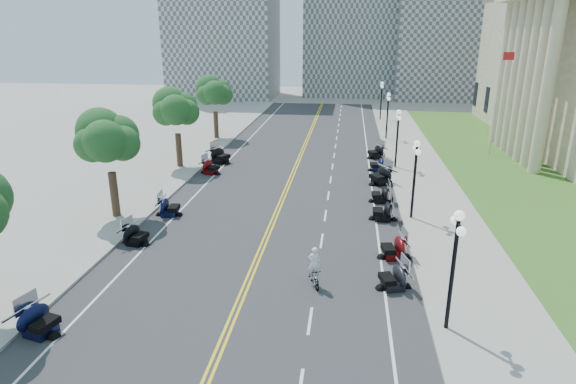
{
  "coord_description": "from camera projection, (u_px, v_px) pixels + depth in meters",
  "views": [
    {
      "loc": [
        4.45,
        -25.03,
        11.27
      ],
      "look_at": [
        0.95,
        2.53,
        2.0
      ],
      "focal_mm": 30.0,
      "sensor_mm": 36.0,
      "label": 1
    }
  ],
  "objects": [
    {
      "name": "lane_dash_15",
      "position": [
        339.0,
        125.0,
        61.14
      ],
      "size": [
        0.12,
        2.0,
        0.0
      ],
      "primitive_type": "cube",
      "color": "white",
      "rests_on": "road"
    },
    {
      "name": "distant_block_b",
      "position": [
        351.0,
        10.0,
        86.41
      ],
      "size": [
        16.0,
        12.0,
        30.0
      ],
      "primitive_type": "cube",
      "color": "gray",
      "rests_on": "ground"
    },
    {
      "name": "lane_dash_9",
      "position": [
        331.0,
        180.0,
        38.56
      ],
      "size": [
        0.12,
        2.0,
        0.0
      ],
      "primitive_type": "cube",
      "color": "white",
      "rests_on": "road"
    },
    {
      "name": "lane_dash_7",
      "position": [
        325.0,
        215.0,
        31.03
      ],
      "size": [
        0.12,
        2.0,
        0.0
      ],
      "primitive_type": "cube",
      "color": "white",
      "rests_on": "road"
    },
    {
      "name": "distant_block_a",
      "position": [
        223.0,
        21.0,
        84.03
      ],
      "size": [
        18.0,
        14.0,
        26.0
      ],
      "primitive_type": "cube",
      "color": "gray",
      "rests_on": "ground"
    },
    {
      "name": "lane_dash_6",
      "position": [
        322.0,
        241.0,
        27.26
      ],
      "size": [
        0.12,
        2.0,
        0.0
      ],
      "primitive_type": "cube",
      "color": "white",
      "rests_on": "road"
    },
    {
      "name": "lane_dash_4",
      "position": [
        310.0,
        320.0,
        19.74
      ],
      "size": [
        0.12,
        2.0,
        0.0
      ],
      "primitive_type": "cube",
      "color": "white",
      "rests_on": "road"
    },
    {
      "name": "motorcycle_n_9",
      "position": [
        378.0,
        164.0,
        40.81
      ],
      "size": [
        2.02,
        2.02,
        1.29
      ],
      "primitive_type": null,
      "rotation": [
        0.0,
        0.0,
        -1.46
      ],
      "color": "black",
      "rests_on": "road"
    },
    {
      "name": "road",
      "position": [
        288.0,
        186.0,
        37.06
      ],
      "size": [
        16.0,
        90.0,
        0.01
      ],
      "primitive_type": "cube",
      "color": "#333335",
      "rests_on": "ground"
    },
    {
      "name": "lane_dash_12",
      "position": [
        336.0,
        146.0,
        49.85
      ],
      "size": [
        0.12,
        2.0,
        0.0
      ],
      "primitive_type": "cube",
      "color": "white",
      "rests_on": "road"
    },
    {
      "name": "motorcycle_n_6",
      "position": [
        383.0,
        210.0,
        30.11
      ],
      "size": [
        1.94,
        1.94,
        1.35
      ],
      "primitive_type": null,
      "rotation": [
        0.0,
        0.0,
        -1.58
      ],
      "color": "black",
      "rests_on": "road"
    },
    {
      "name": "motorcycle_s_8",
      "position": [
        211.0,
        166.0,
        39.95
      ],
      "size": [
        2.29,
        2.29,
        1.33
      ],
      "primitive_type": null,
      "rotation": [
        0.0,
        0.0,
        1.33
      ],
      "color": "#590A0C",
      "rests_on": "road"
    },
    {
      "name": "sidewalk_north",
      "position": [
        428.0,
        190.0,
        35.78
      ],
      "size": [
        5.0,
        90.0,
        0.15
      ],
      "primitive_type": "cube",
      "color": "#9E9991",
      "rests_on": "ground"
    },
    {
      "name": "lane_dash_18",
      "position": [
        341.0,
        110.0,
        72.43
      ],
      "size": [
        0.12,
        2.0,
        0.0
      ],
      "primitive_type": "cube",
      "color": "white",
      "rests_on": "road"
    },
    {
      "name": "street_lamp_1",
      "position": [
        452.0,
        272.0,
        18.27
      ],
      "size": [
        0.5,
        1.2,
        4.9
      ],
      "primitive_type": null,
      "color": "black",
      "rests_on": "sidewalk_north"
    },
    {
      "name": "motorcycle_n_7",
      "position": [
        381.0,
        193.0,
        33.29
      ],
      "size": [
        1.93,
        1.93,
        1.29
      ],
      "primitive_type": null,
      "rotation": [
        0.0,
        0.0,
        -1.52
      ],
      "color": "black",
      "rests_on": "road"
    },
    {
      "name": "centerline_yellow_a",
      "position": [
        286.0,
        185.0,
        37.07
      ],
      "size": [
        0.12,
        90.0,
        0.0
      ],
      "primitive_type": "cube",
      "color": "yellow",
      "rests_on": "road"
    },
    {
      "name": "tree_4",
      "position": [
        215.0,
        96.0,
        51.81
      ],
      "size": [
        4.8,
        4.8,
        9.2
      ],
      "primitive_type": null,
      "color": "#235619",
      "rests_on": "sidewalk_south"
    },
    {
      "name": "ground",
      "position": [
        266.0,
        238.0,
        27.65
      ],
      "size": [
        160.0,
        160.0,
        0.0
      ],
      "primitive_type": "plane",
      "color": "gray"
    },
    {
      "name": "motorcycle_n_4",
      "position": [
        393.0,
        276.0,
        22.04
      ],
      "size": [
        2.23,
        2.23,
        1.27
      ],
      "primitive_type": null,
      "rotation": [
        0.0,
        0.0,
        -1.3
      ],
      "color": "black",
      "rests_on": "road"
    },
    {
      "name": "tree_2",
      "position": [
        108.0,
        145.0,
        29.22
      ],
      "size": [
        4.8,
        4.8,
        9.2
      ],
      "primitive_type": null,
      "color": "#235619",
      "rests_on": "sidewalk_south"
    },
    {
      "name": "street_lamp_3",
      "position": [
        397.0,
        139.0,
        40.86
      ],
      "size": [
        0.5,
        1.2,
        4.9
      ],
      "primitive_type": null,
      "color": "black",
      "rests_on": "sidewalk_north"
    },
    {
      "name": "street_lamp_2",
      "position": [
        414.0,
        180.0,
        29.56
      ],
      "size": [
        0.5,
        1.2,
        4.9
      ],
      "primitive_type": null,
      "color": "black",
      "rests_on": "sidewalk_north"
    },
    {
      "name": "lane_dash_5",
      "position": [
        317.0,
        274.0,
        23.5
      ],
      "size": [
        0.12,
        2.0,
        0.0
      ],
      "primitive_type": "cube",
      "color": "white",
      "rests_on": "road"
    },
    {
      "name": "street_lamp_4",
      "position": [
        387.0,
        116.0,
        52.15
      ],
      "size": [
        0.5,
        1.2,
        4.9
      ],
      "primitive_type": null,
      "color": "black",
      "rests_on": "sidewalk_north"
    },
    {
      "name": "lane_dash_13",
      "position": [
        337.0,
        138.0,
        53.61
      ],
      "size": [
        0.12,
        2.0,
        0.0
      ],
      "primitive_type": "cube",
      "color": "white",
      "rests_on": "road"
    },
    {
      "name": "motorcycle_s_3",
      "position": [
        39.0,
        319.0,
        18.66
      ],
      "size": [
        2.33,
        2.33,
        1.34
      ],
      "primitive_type": null,
      "rotation": [
        0.0,
        0.0,
        1.32
      ],
      "color": "black",
      "rests_on": "road"
    },
    {
      "name": "motorcycle_s_5",
      "position": [
        136.0,
        234.0,
        26.68
      ],
      "size": [
        2.1,
        2.1,
        1.24
      ],
      "primitive_type": null,
      "rotation": [
        0.0,
        0.0,
        1.35
      ],
      "color": "black",
      "rests_on": "road"
    },
    {
      "name": "lane_dash_11",
      "position": [
        334.0,
        155.0,
        46.08
      ],
      "size": [
        0.12,
        2.0,
        0.0
      ],
      "primitive_type": "cube",
      "color": "white",
      "rests_on": "road"
    },
    {
      "name": "lawn",
      "position": [
        495.0,
        165.0,
        42.48
      ],
      "size": [
        9.0,
        60.0,
        0.1
      ],
      "primitive_type": "cube",
      "color": "#356023",
      "rests_on": "ground"
    },
    {
      "name": "lane_dash_14",
      "position": [
        338.0,
        131.0,
        57.38
      ],
      "size": [
        0.12,
        2.0,
        0.0
      ],
      "primitive_type": "cube",
      "color": "white",
      "rests_on": "road"
    },
    {
      "name": "motorcycle_s_6",
      "position": [
        169.0,
        206.0,
        30.85
      ],
      "size": [
        1.99,
        1.99,
        1.3
      ],
      "primitive_type": null,
      "rotation": [
        0.0,
        0.0,
        1.64
      ],
      "color": "black",
      "rests_on": "road"
    },
    {
      "name": "motorcycle_n_10",
      "position": [
        376.0,
        151.0,
        44.88
      ],
      "size": [
        2.64,
        2.64,
        1.38
      ],
      "primitive_type": null,
      "rotation": [
        0.0,
        0.0,
        -1.13
      ],
      "color": "black",
      "rests_on": "road"
    },
    {
      "name": "lane_dash_17",
      "position": [
        340.0,
        115.0,
        68.67
      ],
      "size": [
        0.12,
        2.0,
        0.0
      ],
      "primitive_type": "cube",
      "color": "white",
      "rests_on": "road"
    },
    {
      "name": "cyclist_rider",
      "position": [
        315.0,
        251.0,
        21.89
      ],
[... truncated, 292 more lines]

